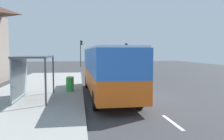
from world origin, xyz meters
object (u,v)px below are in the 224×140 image
object	(u,v)px
sedan_near	(107,62)
recycling_bin_green	(70,84)
bus	(107,68)
sedan_far	(111,63)
recycling_bin_orange	(70,83)
traffic_light_far_side	(81,49)
white_van	(114,61)
bus_shelter	(29,66)
traffic_light_near_side	(126,51)

from	to	relation	value
sedan_near	recycling_bin_green	world-z (taller)	sedan_near
bus	sedan_far	xyz separation A→B (m)	(4.01, 28.41, -1.05)
sedan_near	recycling_bin_green	bearing A→B (deg)	-100.71
bus	recycling_bin_orange	xyz separation A→B (m)	(-2.49, 1.94, -1.19)
recycling_bin_orange	traffic_light_far_side	world-z (taller)	traffic_light_far_side
bus	traffic_light_far_side	world-z (taller)	traffic_light_far_side
white_van	bus_shelter	bearing A→B (deg)	-108.49
sedan_far	bus	bearing A→B (deg)	-98.04
bus_shelter	white_van	bearing A→B (deg)	71.51
recycling_bin_green	traffic_light_near_side	world-z (taller)	traffic_light_near_side
sedan_far	recycling_bin_green	world-z (taller)	sedan_far
white_van	sedan_near	bearing A→B (deg)	89.49
traffic_light_far_side	traffic_light_near_side	bearing A→B (deg)	-5.31
bus	sedan_near	xyz separation A→B (m)	(4.01, 35.60, -1.05)
bus	white_van	distance (m)	24.83
white_van	sedan_near	size ratio (longest dim) A/B	1.19
sedan_near	recycling_bin_green	size ratio (longest dim) A/B	4.66
sedan_far	bus_shelter	world-z (taller)	bus_shelter
bus_shelter	bus	bearing A→B (deg)	14.76
bus	sedan_far	distance (m)	28.72
recycling_bin_green	traffic_light_near_side	xyz separation A→B (m)	(9.70, 29.30, 2.43)
bus_shelter	recycling_bin_orange	bearing A→B (deg)	55.18
sedan_near	recycling_bin_green	xyz separation A→B (m)	(-6.50, -34.35, -0.14)
recycling_bin_orange	traffic_light_far_side	distance (m)	29.55
white_van	sedan_far	distance (m)	3.93
traffic_light_far_side	bus_shelter	size ratio (longest dim) A/B	1.28
sedan_near	bus	bearing A→B (deg)	-96.43
recycling_bin_green	traffic_light_far_side	size ratio (longest dim) A/B	0.19
recycling_bin_green	recycling_bin_orange	distance (m)	0.70
traffic_light_near_side	recycling_bin_green	bearing A→B (deg)	-108.32
sedan_near	recycling_bin_orange	bearing A→B (deg)	-100.93
traffic_light_far_side	bus	bearing A→B (deg)	-87.46
recycling_bin_orange	traffic_light_near_side	distance (m)	30.30
sedan_near	traffic_light_far_side	world-z (taller)	traffic_light_far_side
recycling_bin_green	traffic_light_near_side	distance (m)	30.96
white_van	traffic_light_far_side	distance (m)	8.89
recycling_bin_green	white_van	bearing A→B (deg)	74.63
traffic_light_near_side	bus_shelter	xyz separation A→B (m)	(-11.92, -31.78, -0.99)
white_van	traffic_light_near_side	world-z (taller)	traffic_light_near_side
sedan_near	traffic_light_near_side	size ratio (longest dim) A/B	0.96
traffic_light_near_side	traffic_light_far_side	size ratio (longest dim) A/B	0.90
sedan_near	traffic_light_far_side	xyz separation A→B (m)	(-5.40, -4.25, 2.61)
recycling_bin_orange	white_van	bearing A→B (deg)	74.17
sedan_near	bus_shelter	bearing A→B (deg)	-103.31
traffic_light_near_side	traffic_light_far_side	world-z (taller)	traffic_light_far_side
bus	traffic_light_far_side	xyz separation A→B (m)	(-1.39, 31.34, 1.56)
bus_shelter	traffic_light_near_side	bearing A→B (deg)	69.45
sedan_far	recycling_bin_green	bearing A→B (deg)	-103.46
bus	traffic_light_far_side	bearing A→B (deg)	92.54
recycling_bin_orange	bus_shelter	xyz separation A→B (m)	(-2.21, -3.18, 1.44)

